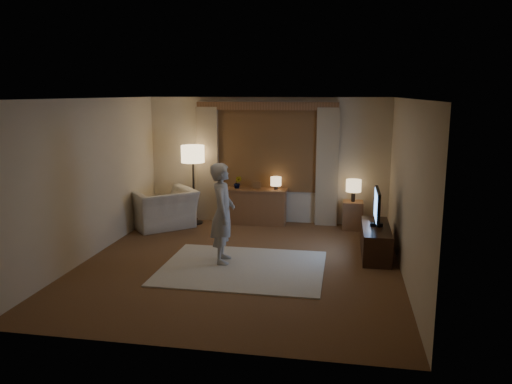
% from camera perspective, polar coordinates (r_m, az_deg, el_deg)
% --- Properties ---
extents(room, '(5.04, 5.54, 2.64)m').
position_cam_1_polar(room, '(8.20, -1.17, 1.81)').
color(room, brown).
rests_on(room, ground).
extents(rug, '(2.50, 2.00, 0.02)m').
position_cam_1_polar(rug, '(7.85, -1.54, -8.65)').
color(rug, beige).
rests_on(rug, floor).
extents(sideboard, '(1.20, 0.40, 0.70)m').
position_cam_1_polar(sideboard, '(10.35, 0.07, -1.75)').
color(sideboard, brown).
rests_on(sideboard, floor).
extents(picture_frame, '(0.16, 0.02, 0.20)m').
position_cam_1_polar(picture_frame, '(10.26, 0.07, 0.70)').
color(picture_frame, brown).
rests_on(picture_frame, sideboard).
extents(plant, '(0.17, 0.13, 0.30)m').
position_cam_1_polar(plant, '(10.33, -2.11, 1.04)').
color(plant, '#999999').
rests_on(plant, sideboard).
extents(table_lamp_sideboard, '(0.22, 0.22, 0.30)m').
position_cam_1_polar(table_lamp_sideboard, '(10.18, 2.29, 1.16)').
color(table_lamp_sideboard, black).
rests_on(table_lamp_sideboard, sideboard).
extents(floor_lamp, '(0.48, 0.48, 1.63)m').
position_cam_1_polar(floor_lamp, '(10.28, -7.23, 3.85)').
color(floor_lamp, black).
rests_on(floor_lamp, floor).
extents(armchair, '(1.59, 1.58, 0.78)m').
position_cam_1_polar(armchair, '(10.24, -10.59, -1.88)').
color(armchair, '#BFB09D').
rests_on(armchair, floor).
extents(side_table, '(0.40, 0.40, 0.56)m').
position_cam_1_polar(side_table, '(10.17, 10.97, -2.61)').
color(side_table, brown).
rests_on(side_table, floor).
extents(table_lamp_side, '(0.30, 0.30, 0.44)m').
position_cam_1_polar(table_lamp_side, '(10.05, 11.09, 0.65)').
color(table_lamp_side, black).
rests_on(table_lamp_side, side_table).
extents(tv_stand, '(0.45, 1.40, 0.50)m').
position_cam_1_polar(tv_stand, '(8.62, 13.51, -5.44)').
color(tv_stand, black).
rests_on(tv_stand, floor).
extents(tv, '(0.21, 0.86, 0.62)m').
position_cam_1_polar(tv, '(8.48, 13.68, -1.61)').
color(tv, black).
rests_on(tv, tv_stand).
extents(person, '(0.46, 0.63, 1.60)m').
position_cam_1_polar(person, '(7.89, -3.82, -2.42)').
color(person, '#B4AFA6').
rests_on(person, rug).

